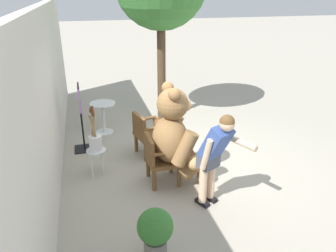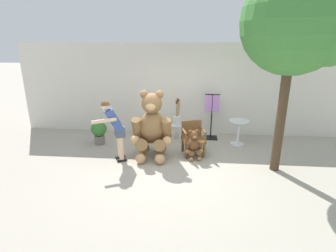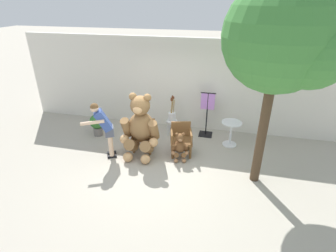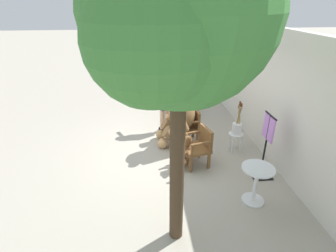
{
  "view_description": "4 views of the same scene",
  "coord_description": "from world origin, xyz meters",
  "px_view_note": "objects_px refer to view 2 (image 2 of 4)",
  "views": [
    {
      "loc": [
        -5.19,
        1.76,
        3.06
      ],
      "look_at": [
        -0.28,
        0.48,
        0.91
      ],
      "focal_mm": 35.0,
      "sensor_mm": 36.0,
      "label": 1
    },
    {
      "loc": [
        0.44,
        -5.72,
        2.81
      ],
      "look_at": [
        -0.09,
        0.14,
        0.92
      ],
      "focal_mm": 28.0,
      "sensor_mm": 36.0,
      "label": 2
    },
    {
      "loc": [
        1.56,
        -5.32,
        3.83
      ],
      "look_at": [
        0.17,
        0.59,
        0.83
      ],
      "focal_mm": 28.0,
      "sensor_mm": 36.0,
      "label": 3
    },
    {
      "loc": [
        5.3,
        -0.48,
        3.28
      ],
      "look_at": [
        0.3,
        0.05,
        0.87
      ],
      "focal_mm": 28.0,
      "sensor_mm": 36.0,
      "label": 4
    }
  ],
  "objects_px": {
    "teddy_bear_large": "(152,125)",
    "patio_tree": "(300,24)",
    "white_stool": "(177,128)",
    "brush_bucket": "(177,119)",
    "teddy_bear_small": "(194,144)",
    "round_side_table": "(238,130)",
    "person_visitor": "(115,126)",
    "potted_plant": "(99,131)",
    "wooden_chair_right": "(193,137)",
    "clothing_display_stand": "(212,115)",
    "wooden_chair_left": "(154,136)"
  },
  "relations": [
    {
      "from": "person_visitor",
      "to": "potted_plant",
      "type": "height_order",
      "value": "person_visitor"
    },
    {
      "from": "teddy_bear_large",
      "to": "patio_tree",
      "type": "height_order",
      "value": "patio_tree"
    },
    {
      "from": "teddy_bear_large",
      "to": "clothing_display_stand",
      "type": "distance_m",
      "value": 2.17
    },
    {
      "from": "round_side_table",
      "to": "person_visitor",
      "type": "bearing_deg",
      "value": -156.63
    },
    {
      "from": "potted_plant",
      "to": "person_visitor",
      "type": "bearing_deg",
      "value": -52.98
    },
    {
      "from": "white_stool",
      "to": "brush_bucket",
      "type": "bearing_deg",
      "value": 96.27
    },
    {
      "from": "brush_bucket",
      "to": "potted_plant",
      "type": "xyz_separation_m",
      "value": [
        -2.19,
        -0.57,
        -0.25
      ]
    },
    {
      "from": "person_visitor",
      "to": "potted_plant",
      "type": "xyz_separation_m",
      "value": [
        -0.79,
        1.05,
        -0.51
      ]
    },
    {
      "from": "wooden_chair_right",
      "to": "clothing_display_stand",
      "type": "bearing_deg",
      "value": 65.63
    },
    {
      "from": "wooden_chair_right",
      "to": "teddy_bear_large",
      "type": "distance_m",
      "value": 1.12
    },
    {
      "from": "teddy_bear_small",
      "to": "round_side_table",
      "type": "bearing_deg",
      "value": 39.3
    },
    {
      "from": "white_stool",
      "to": "wooden_chair_right",
      "type": "bearing_deg",
      "value": -64.92
    },
    {
      "from": "potted_plant",
      "to": "clothing_display_stand",
      "type": "height_order",
      "value": "clothing_display_stand"
    },
    {
      "from": "brush_bucket",
      "to": "potted_plant",
      "type": "distance_m",
      "value": 2.28
    },
    {
      "from": "wooden_chair_right",
      "to": "brush_bucket",
      "type": "bearing_deg",
      "value": 115.06
    },
    {
      "from": "white_stool",
      "to": "brush_bucket",
      "type": "distance_m",
      "value": 0.29
    },
    {
      "from": "person_visitor",
      "to": "brush_bucket",
      "type": "xyz_separation_m",
      "value": [
        1.4,
        1.61,
        -0.26
      ]
    },
    {
      "from": "brush_bucket",
      "to": "clothing_display_stand",
      "type": "distance_m",
      "value": 1.04
    },
    {
      "from": "teddy_bear_small",
      "to": "clothing_display_stand",
      "type": "xyz_separation_m",
      "value": [
        0.53,
        1.49,
        0.36
      ]
    },
    {
      "from": "white_stool",
      "to": "clothing_display_stand",
      "type": "distance_m",
      "value": 1.1
    },
    {
      "from": "white_stool",
      "to": "round_side_table",
      "type": "bearing_deg",
      "value": -8.11
    },
    {
      "from": "person_visitor",
      "to": "round_side_table",
      "type": "height_order",
      "value": "person_visitor"
    },
    {
      "from": "wooden_chair_right",
      "to": "white_stool",
      "type": "distance_m",
      "value": 1.11
    },
    {
      "from": "white_stool",
      "to": "clothing_display_stand",
      "type": "xyz_separation_m",
      "value": [
        1.02,
        0.21,
        0.36
      ]
    },
    {
      "from": "wooden_chair_right",
      "to": "round_side_table",
      "type": "xyz_separation_m",
      "value": [
        1.28,
        0.75,
        -0.01
      ]
    },
    {
      "from": "teddy_bear_small",
      "to": "wooden_chair_left",
      "type": "bearing_deg",
      "value": 165.06
    },
    {
      "from": "round_side_table",
      "to": "teddy_bear_small",
      "type": "bearing_deg",
      "value": -140.7
    },
    {
      "from": "brush_bucket",
      "to": "round_side_table",
      "type": "relative_size",
      "value": 1.12
    },
    {
      "from": "teddy_bear_large",
      "to": "patio_tree",
      "type": "relative_size",
      "value": 0.4
    },
    {
      "from": "teddy_bear_small",
      "to": "patio_tree",
      "type": "xyz_separation_m",
      "value": [
        1.95,
        -0.51,
        2.77
      ]
    },
    {
      "from": "white_stool",
      "to": "potted_plant",
      "type": "relative_size",
      "value": 0.68
    },
    {
      "from": "wooden_chair_left",
      "to": "round_side_table",
      "type": "bearing_deg",
      "value": 17.97
    },
    {
      "from": "teddy_bear_small",
      "to": "round_side_table",
      "type": "xyz_separation_m",
      "value": [
        1.26,
        1.03,
        0.08
      ]
    },
    {
      "from": "teddy_bear_small",
      "to": "white_stool",
      "type": "height_order",
      "value": "teddy_bear_small"
    },
    {
      "from": "wooden_chair_left",
      "to": "potted_plant",
      "type": "xyz_separation_m",
      "value": [
        -1.63,
        0.44,
        -0.07
      ]
    },
    {
      "from": "teddy_bear_large",
      "to": "potted_plant",
      "type": "height_order",
      "value": "teddy_bear_large"
    },
    {
      "from": "white_stool",
      "to": "patio_tree",
      "type": "xyz_separation_m",
      "value": [
        2.45,
        -1.8,
        2.78
      ]
    },
    {
      "from": "brush_bucket",
      "to": "round_side_table",
      "type": "height_order",
      "value": "brush_bucket"
    },
    {
      "from": "white_stool",
      "to": "patio_tree",
      "type": "height_order",
      "value": "patio_tree"
    },
    {
      "from": "wooden_chair_right",
      "to": "person_visitor",
      "type": "bearing_deg",
      "value": -161.89
    },
    {
      "from": "teddy_bear_large",
      "to": "brush_bucket",
      "type": "distance_m",
      "value": 1.4
    },
    {
      "from": "teddy_bear_small",
      "to": "clothing_display_stand",
      "type": "distance_m",
      "value": 1.62
    },
    {
      "from": "wooden_chair_left",
      "to": "wooden_chair_right",
      "type": "bearing_deg",
      "value": -0.1
    },
    {
      "from": "brush_bucket",
      "to": "round_side_table",
      "type": "xyz_separation_m",
      "value": [
        1.75,
        -0.25,
        -0.2
      ]
    },
    {
      "from": "teddy_bear_large",
      "to": "brush_bucket",
      "type": "bearing_deg",
      "value": 66.43
    },
    {
      "from": "teddy_bear_large",
      "to": "round_side_table",
      "type": "bearing_deg",
      "value": 23.89
    },
    {
      "from": "white_stool",
      "to": "potted_plant",
      "type": "bearing_deg",
      "value": -165.57
    },
    {
      "from": "patio_tree",
      "to": "person_visitor",
      "type": "bearing_deg",
      "value": 177.3
    },
    {
      "from": "white_stool",
      "to": "brush_bucket",
      "type": "relative_size",
      "value": 0.57
    },
    {
      "from": "teddy_bear_large",
      "to": "teddy_bear_small",
      "type": "height_order",
      "value": "teddy_bear_large"
    }
  ]
}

